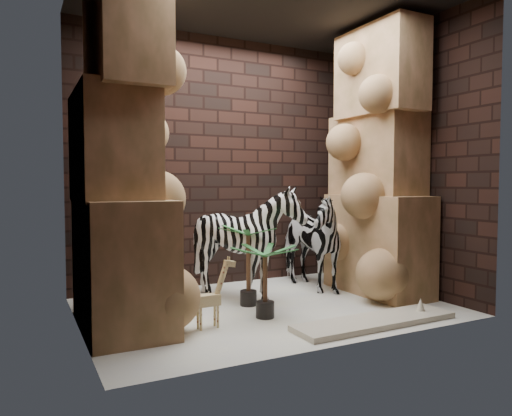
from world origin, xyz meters
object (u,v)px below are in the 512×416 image
zebra_left (247,249)px  palm_back (265,281)px  palm_front (248,265)px  surfboard (375,321)px  zebra_right (306,233)px  giraffe_toy (208,293)px

zebra_left → palm_back: bearing=-90.7°
palm_front → surfboard: (0.71, -1.08, -0.39)m
surfboard → palm_front: bearing=122.5°
palm_front → zebra_right: bearing=22.8°
zebra_left → surfboard: size_ratio=0.77×
zebra_left → giraffe_toy: size_ratio=1.96×
giraffe_toy → palm_front: bearing=35.8°
zebra_right → zebra_left: (-0.86, -0.20, -0.10)m
giraffe_toy → surfboard: 1.49m
zebra_right → palm_front: bearing=-158.0°
palm_front → palm_back: palm_front is taller
zebra_right → giraffe_toy: zebra_right is taller
zebra_right → zebra_left: size_ratio=1.08×
zebra_right → palm_back: size_ratio=1.93×
zebra_right → palm_front: (-0.94, -0.39, -0.24)m
zebra_right → zebra_left: zebra_right is taller
surfboard → zebra_right: bearing=80.5°
giraffe_toy → surfboard: size_ratio=0.39×
giraffe_toy → palm_back: 0.59m
surfboard → palm_back: bearing=140.2°
zebra_right → giraffe_toy: 1.86m
zebra_left → palm_back: size_ratio=1.78×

